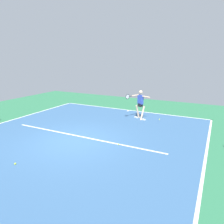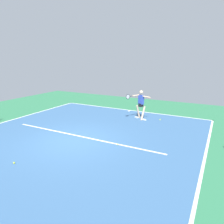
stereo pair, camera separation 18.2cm
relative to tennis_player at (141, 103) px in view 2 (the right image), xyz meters
name	(u,v)px [view 2 (the right image)]	position (x,y,z in m)	size (l,w,h in m)	color
ground_plane	(73,141)	(1.43, 4.72, -1.03)	(22.43, 22.43, 0.00)	#2D754C
court_surface	(73,141)	(1.43, 4.72, -1.03)	(10.91, 13.11, 0.00)	#38608E
court_line_baseline_near	(130,110)	(1.43, -1.79, -1.03)	(10.91, 0.10, 0.01)	white
court_line_sideline_left	(202,170)	(-3.98, 4.72, -1.03)	(0.10, 13.11, 0.01)	white
court_line_service	(81,137)	(1.43, 4.11, -1.03)	(8.18, 0.10, 0.01)	white
court_line_centre_mark	(129,111)	(1.43, -1.59, -1.03)	(0.10, 0.30, 0.01)	white
tennis_player	(141,103)	(0.00, 0.00, 0.00)	(1.28, 1.16, 1.79)	beige
tennis_ball_far_corner	(160,120)	(-1.15, -0.36, -1.00)	(0.07, 0.07, 0.07)	#CCE033
tennis_ball_near_service_line	(14,163)	(1.96, 7.38, -1.00)	(0.07, 0.07, 0.07)	#CCE033
tennis_ball_near_player	(118,144)	(-0.56, 4.19, -1.00)	(0.07, 0.07, 0.07)	#C6E53D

